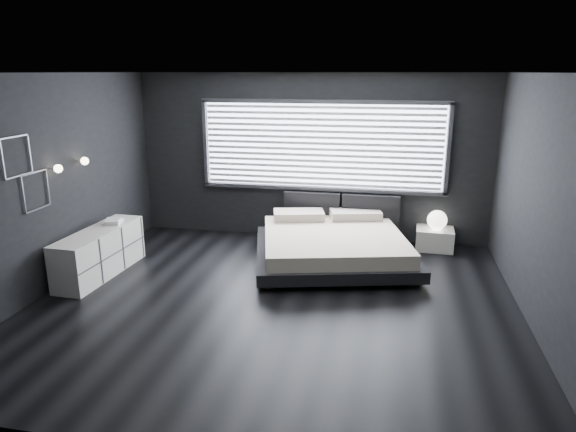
# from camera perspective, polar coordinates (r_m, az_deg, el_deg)

# --- Properties ---
(room) EXTENTS (6.04, 6.00, 2.80)m
(room) POSITION_cam_1_polar(r_m,az_deg,el_deg) (6.11, -1.58, 2.39)
(room) COLOR black
(room) RESTS_ON ground
(window) EXTENTS (4.14, 0.09, 1.52)m
(window) POSITION_cam_1_polar(r_m,az_deg,el_deg) (8.65, 3.75, 7.74)
(window) COLOR white
(window) RESTS_ON ground
(headboard) EXTENTS (1.96, 0.16, 0.52)m
(headboard) POSITION_cam_1_polar(r_m,az_deg,el_deg) (8.76, 5.91, 0.85)
(headboard) COLOR black
(headboard) RESTS_ON ground
(sconce_near) EXTENTS (0.18, 0.11, 0.11)m
(sconce_near) POSITION_cam_1_polar(r_m,az_deg,el_deg) (7.31, -24.19, 4.83)
(sconce_near) COLOR silver
(sconce_near) RESTS_ON ground
(sconce_far) EXTENTS (0.18, 0.11, 0.11)m
(sconce_far) POSITION_cam_1_polar(r_m,az_deg,el_deg) (7.80, -21.68, 5.71)
(sconce_far) COLOR silver
(sconce_far) RESTS_ON ground
(wall_art_upper) EXTENTS (0.01, 0.48, 0.48)m
(wall_art_upper) POSITION_cam_1_polar(r_m,az_deg,el_deg) (6.86, -27.92, 5.87)
(wall_art_upper) COLOR #47474C
(wall_art_upper) RESTS_ON ground
(wall_art_lower) EXTENTS (0.01, 0.48, 0.48)m
(wall_art_lower) POSITION_cam_1_polar(r_m,az_deg,el_deg) (7.13, -26.19, 2.53)
(wall_art_lower) COLOR #47474C
(wall_art_lower) RESTS_ON ground
(bed) EXTENTS (2.77, 2.70, 0.60)m
(bed) POSITION_cam_1_polar(r_m,az_deg,el_deg) (7.85, 5.02, -3.15)
(bed) COLOR black
(bed) RESTS_ON ground
(nightstand) EXTENTS (0.62, 0.52, 0.35)m
(nightstand) POSITION_cam_1_polar(r_m,az_deg,el_deg) (8.74, 15.96, -2.45)
(nightstand) COLOR white
(nightstand) RESTS_ON ground
(orb_lamp) EXTENTS (0.31, 0.31, 0.31)m
(orb_lamp) POSITION_cam_1_polar(r_m,az_deg,el_deg) (8.61, 16.24, -0.43)
(orb_lamp) COLOR white
(orb_lamp) RESTS_ON nightstand
(dresser) EXTENTS (0.54, 1.67, 0.66)m
(dresser) POSITION_cam_1_polar(r_m,az_deg,el_deg) (7.79, -20.16, -3.82)
(dresser) COLOR white
(dresser) RESTS_ON ground
(book_stack) EXTENTS (0.30, 0.36, 0.06)m
(book_stack) POSITION_cam_1_polar(r_m,az_deg,el_deg) (7.97, -18.89, -0.55)
(book_stack) COLOR silver
(book_stack) RESTS_ON dresser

